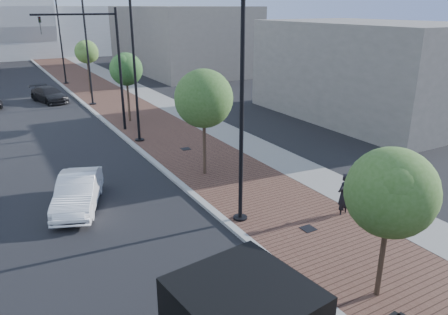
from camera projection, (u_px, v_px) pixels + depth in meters
sidewalk at (108, 90)px, 42.89m from camera, size 7.00×140.00×0.12m
concrete_strip at (134, 88)px, 44.15m from camera, size 2.40×140.00×0.13m
curb at (72, 94)px, 41.25m from camera, size 0.30×140.00×0.14m
white_sedan at (78, 192)px, 17.91m from camera, size 3.00×4.63×1.44m
dark_car_far at (49, 95)px, 37.82m from camera, size 3.06×4.87×1.31m
pedestrian at (344, 195)px, 17.13m from camera, size 0.75×0.57×1.85m
streetlight_1 at (239, 115)px, 15.50m from camera, size 1.44×0.56×9.21m
streetlight_2 at (134, 64)px, 25.21m from camera, size 1.72×0.56×9.28m
streetlight_3 at (86, 54)px, 35.14m from camera, size 1.44×0.56×9.21m
streetlight_4 at (61, 39)px, 44.85m from camera, size 1.72×0.56×9.28m
traffic_mast at (105, 57)px, 27.19m from camera, size 5.09×0.20×8.00m
tree_0 at (392, 192)px, 11.48m from camera, size 2.51×2.48×4.62m
tree_1 at (204, 99)px, 20.29m from camera, size 2.81×2.81×5.34m
tree_2 at (127, 69)px, 30.14m from camera, size 2.37×2.31×5.02m
tree_3 at (87, 52)px, 39.90m from camera, size 2.24×2.16×5.10m
convention_center at (4, 18)px, 75.14m from camera, size 50.00×30.00×50.00m
commercial_block_ne at (180, 39)px, 55.58m from camera, size 12.00×22.00×8.00m
commercial_block_e at (367, 70)px, 32.14m from camera, size 10.00×16.00×7.00m
utility_cover_1 at (308, 229)px, 16.17m from camera, size 0.50×0.50×0.02m
utility_cover_2 at (186, 149)px, 25.17m from camera, size 0.50×0.50×0.02m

